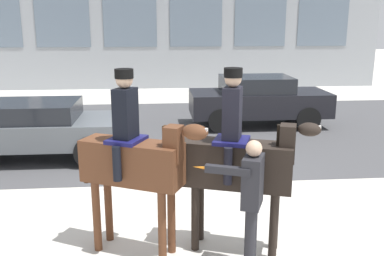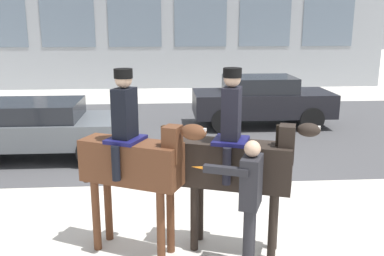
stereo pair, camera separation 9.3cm
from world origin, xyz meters
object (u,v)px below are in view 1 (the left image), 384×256
Objects in this scene: mounted_horse_lead at (134,159)px; mounted_horse_companion at (239,160)px; street_car_near_lane at (32,128)px; pedestrian_bystander at (251,196)px; street_car_far_lane at (258,100)px.

mounted_horse_lead is 1.00× the size of mounted_horse_companion.
mounted_horse_lead is at bearing -59.71° from street_car_near_lane.
pedestrian_bystander is 7.94m from street_car_far_lane.
mounted_horse_companion is 5.95m from street_car_near_lane.
street_car_near_lane is (-4.00, 4.96, -0.28)m from pedestrian_bystander.
mounted_horse_lead is 0.61× the size of street_car_far_lane.
street_car_near_lane is (-2.55, 4.37, -0.61)m from mounted_horse_lead.
street_car_far_lane is (3.36, 7.11, -0.55)m from mounted_horse_lead.
mounted_horse_lead is 5.10m from street_car_near_lane.
mounted_horse_companion is 0.62× the size of street_car_far_lane.
street_car_near_lane is 6.52m from street_car_far_lane.
mounted_horse_lead is at bearing -115.33° from street_car_far_lane.
mounted_horse_companion reaches higher than mounted_horse_lead.
mounted_horse_lead is at bearing -0.25° from pedestrian_bystander.
mounted_horse_companion reaches higher than street_car_near_lane.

